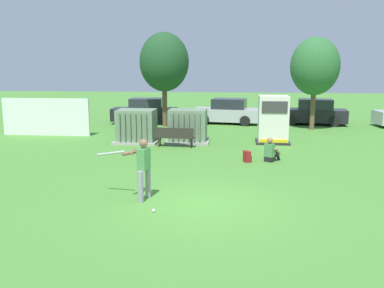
{
  "coord_description": "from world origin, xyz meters",
  "views": [
    {
      "loc": [
        0.82,
        -10.94,
        3.74
      ],
      "look_at": [
        -0.67,
        3.5,
        1.0
      ],
      "focal_mm": 39.22,
      "sensor_mm": 36.0,
      "label": 1
    }
  ],
  "objects_px": {
    "generator_enclosure": "(273,120)",
    "parked_car_left_of_center": "(227,112)",
    "sports_ball": "(153,211)",
    "batter": "(142,166)",
    "park_bench": "(175,136)",
    "transformer_west": "(137,127)",
    "parked_car_leftmost": "(145,112)",
    "transformer_mid_west": "(188,126)",
    "seated_spectator": "(271,152)",
    "backpack": "(247,157)",
    "parked_car_right_of_center": "(313,113)"
  },
  "relations": [
    {
      "from": "generator_enclosure",
      "to": "parked_car_left_of_center",
      "type": "bearing_deg",
      "value": 109.27
    },
    {
      "from": "sports_ball",
      "to": "batter",
      "type": "bearing_deg",
      "value": 116.64
    },
    {
      "from": "park_bench",
      "to": "parked_car_left_of_center",
      "type": "height_order",
      "value": "parked_car_left_of_center"
    },
    {
      "from": "transformer_west",
      "to": "sports_ball",
      "type": "distance_m",
      "value": 10.1
    },
    {
      "from": "sports_ball",
      "to": "parked_car_leftmost",
      "type": "distance_m",
      "value": 17.1
    },
    {
      "from": "park_bench",
      "to": "sports_ball",
      "type": "distance_m",
      "value": 8.76
    },
    {
      "from": "transformer_mid_west",
      "to": "parked_car_left_of_center",
      "type": "height_order",
      "value": "same"
    },
    {
      "from": "generator_enclosure",
      "to": "park_bench",
      "type": "xyz_separation_m",
      "value": [
        -4.58,
        -1.57,
        -0.6
      ]
    },
    {
      "from": "seated_spectator",
      "to": "backpack",
      "type": "relative_size",
      "value": 2.19
    },
    {
      "from": "transformer_west",
      "to": "sports_ball",
      "type": "height_order",
      "value": "transformer_west"
    },
    {
      "from": "parked_car_leftmost",
      "to": "parked_car_right_of_center",
      "type": "xyz_separation_m",
      "value": [
        10.79,
        0.48,
        0.0
      ]
    },
    {
      "from": "generator_enclosure",
      "to": "parked_car_left_of_center",
      "type": "height_order",
      "value": "generator_enclosure"
    },
    {
      "from": "batter",
      "to": "sports_ball",
      "type": "bearing_deg",
      "value": -63.36
    },
    {
      "from": "parked_car_leftmost",
      "to": "parked_car_right_of_center",
      "type": "bearing_deg",
      "value": 2.53
    },
    {
      "from": "batter",
      "to": "parked_car_left_of_center",
      "type": "distance_m",
      "value": 16.11
    },
    {
      "from": "sports_ball",
      "to": "parked_car_leftmost",
      "type": "bearing_deg",
      "value": 102.83
    },
    {
      "from": "parked_car_leftmost",
      "to": "parked_car_left_of_center",
      "type": "height_order",
      "value": "same"
    },
    {
      "from": "generator_enclosure",
      "to": "parked_car_right_of_center",
      "type": "bearing_deg",
      "value": 65.57
    },
    {
      "from": "sports_ball",
      "to": "parked_car_right_of_center",
      "type": "relative_size",
      "value": 0.02
    },
    {
      "from": "transformer_mid_west",
      "to": "backpack",
      "type": "relative_size",
      "value": 4.77
    },
    {
      "from": "batter",
      "to": "sports_ball",
      "type": "height_order",
      "value": "batter"
    },
    {
      "from": "sports_ball",
      "to": "backpack",
      "type": "height_order",
      "value": "backpack"
    },
    {
      "from": "backpack",
      "to": "parked_car_leftmost",
      "type": "relative_size",
      "value": 0.1
    },
    {
      "from": "sports_ball",
      "to": "backpack",
      "type": "relative_size",
      "value": 0.2
    },
    {
      "from": "transformer_west",
      "to": "generator_enclosure",
      "type": "xyz_separation_m",
      "value": [
        6.61,
        0.59,
        0.35
      ]
    },
    {
      "from": "backpack",
      "to": "parked_car_left_of_center",
      "type": "bearing_deg",
      "value": 95.23
    },
    {
      "from": "transformer_mid_west",
      "to": "batter",
      "type": "xyz_separation_m",
      "value": [
        -0.27,
        -9.01,
        0.19
      ]
    },
    {
      "from": "park_bench",
      "to": "backpack",
      "type": "height_order",
      "value": "park_bench"
    },
    {
      "from": "transformer_mid_west",
      "to": "batter",
      "type": "height_order",
      "value": "batter"
    },
    {
      "from": "generator_enclosure",
      "to": "park_bench",
      "type": "bearing_deg",
      "value": -161.07
    },
    {
      "from": "transformer_west",
      "to": "parked_car_leftmost",
      "type": "bearing_deg",
      "value": 98.78
    },
    {
      "from": "transformer_mid_west",
      "to": "generator_enclosure",
      "type": "distance_m",
      "value": 4.15
    },
    {
      "from": "generator_enclosure",
      "to": "parked_car_right_of_center",
      "type": "relative_size",
      "value": 0.53
    },
    {
      "from": "park_bench",
      "to": "transformer_west",
      "type": "bearing_deg",
      "value": 154.04
    },
    {
      "from": "parked_car_left_of_center",
      "to": "generator_enclosure",
      "type": "bearing_deg",
      "value": -70.73
    },
    {
      "from": "batter",
      "to": "parked_car_right_of_center",
      "type": "xyz_separation_m",
      "value": [
        7.5,
        16.14,
        -0.22
      ]
    },
    {
      "from": "parked_car_leftmost",
      "to": "transformer_west",
      "type": "bearing_deg",
      "value": -81.22
    },
    {
      "from": "transformer_mid_west",
      "to": "sports_ball",
      "type": "relative_size",
      "value": 23.33
    },
    {
      "from": "parked_car_left_of_center",
      "to": "parked_car_right_of_center",
      "type": "distance_m",
      "value": 5.45
    },
    {
      "from": "batter",
      "to": "seated_spectator",
      "type": "height_order",
      "value": "batter"
    },
    {
      "from": "generator_enclosure",
      "to": "park_bench",
      "type": "relative_size",
      "value": 1.26
    },
    {
      "from": "transformer_mid_west",
      "to": "sports_ball",
      "type": "distance_m",
      "value": 10.04
    },
    {
      "from": "park_bench",
      "to": "parked_car_leftmost",
      "type": "xyz_separation_m",
      "value": [
        -3.1,
        7.94,
        0.22
      ]
    },
    {
      "from": "transformer_mid_west",
      "to": "parked_car_leftmost",
      "type": "distance_m",
      "value": 7.54
    },
    {
      "from": "transformer_mid_west",
      "to": "park_bench",
      "type": "bearing_deg",
      "value": -109.6
    },
    {
      "from": "transformer_mid_west",
      "to": "parked_car_right_of_center",
      "type": "xyz_separation_m",
      "value": [
        7.23,
        7.12,
        -0.04
      ]
    },
    {
      "from": "transformer_mid_west",
      "to": "sports_ball",
      "type": "height_order",
      "value": "transformer_mid_west"
    },
    {
      "from": "transformer_west",
      "to": "seated_spectator",
      "type": "xyz_separation_m",
      "value": [
        6.2,
        -3.47,
        -0.41
      ]
    },
    {
      "from": "transformer_west",
      "to": "park_bench",
      "type": "height_order",
      "value": "transformer_west"
    },
    {
      "from": "batter",
      "to": "backpack",
      "type": "distance_m",
      "value": 5.91
    }
  ]
}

